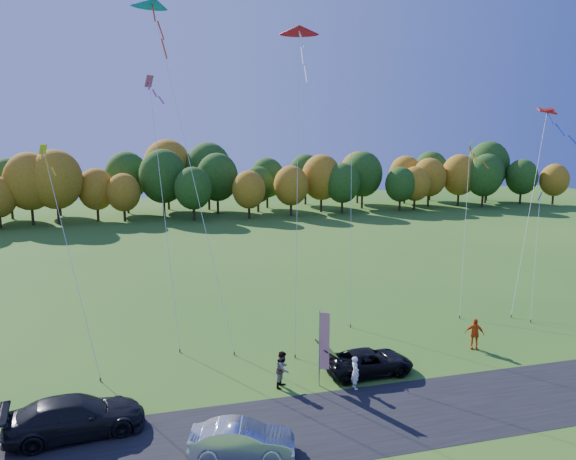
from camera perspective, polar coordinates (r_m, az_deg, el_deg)
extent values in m
plane|color=#265F19|center=(30.16, 3.09, -15.28)|extent=(160.00, 160.00, 0.00)
cube|color=black|center=(26.83, 5.91, -18.82)|extent=(90.00, 6.00, 0.01)
imported|color=black|center=(31.19, 8.24, -13.12)|extent=(4.84, 2.33, 1.33)
imported|color=silver|center=(24.17, -4.69, -20.47)|extent=(4.48, 2.53, 1.40)
imported|color=black|center=(27.00, -20.82, -17.28)|extent=(6.04, 3.01, 1.69)
imported|color=white|center=(29.45, 6.84, -14.18)|extent=(0.43, 0.64, 1.70)
imported|color=gray|center=(29.39, -0.53, -13.95)|extent=(1.11, 1.16, 1.89)
imported|color=#DA5114|center=(35.71, 18.41, -9.97)|extent=(1.17, 0.98, 1.88)
cylinder|color=#999999|center=(29.12, 3.21, -11.92)|extent=(0.06, 0.06, 4.02)
cube|color=red|center=(28.96, 3.73, -11.20)|extent=(0.48, 0.21, 3.02)
cube|color=navy|center=(28.59, 3.73, -9.10)|extent=(0.48, 0.20, 0.78)
cylinder|color=#4C3F33|center=(33.53, -5.48, -12.37)|extent=(0.08, 0.08, 0.20)
cone|color=#0E73C5|center=(42.78, -13.64, 21.51)|extent=(2.73, 2.09, 2.99)
cylinder|color=#4C3F33|center=(37.84, 6.36, -9.65)|extent=(0.08, 0.08, 0.20)
cylinder|color=#4C3F33|center=(33.01, 0.73, -12.70)|extent=(0.08, 0.08, 0.20)
cone|color=red|center=(39.56, 1.15, 19.67)|extent=(2.70, 2.07, 2.95)
cylinder|color=#4C3F33|center=(42.36, 21.72, -8.13)|extent=(0.08, 0.08, 0.20)
cube|color=red|center=(50.16, 24.83, 10.90)|extent=(3.11, 1.09, 1.19)
cylinder|color=#4C3F33|center=(31.85, -18.52, -14.19)|extent=(0.08, 0.08, 0.20)
cube|color=yellow|center=(36.53, -23.63, 7.52)|extent=(0.99, 0.99, 1.16)
cylinder|color=#4C3F33|center=(41.00, 17.04, -8.45)|extent=(0.08, 0.08, 0.20)
cube|color=silver|center=(46.34, 18.01, 8.19)|extent=(1.46, 1.46, 1.74)
cylinder|color=#4C3F33|center=(34.36, -10.93, -11.94)|extent=(0.08, 0.08, 0.20)
cube|color=#CA4368|center=(38.14, -13.93, 14.47)|extent=(1.26, 1.26, 1.49)
cylinder|color=#4C3F33|center=(41.88, 23.42, -8.47)|extent=(0.08, 0.08, 0.20)
cube|color=#170B9A|center=(44.01, 24.23, 3.15)|extent=(1.07, 1.07, 1.26)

